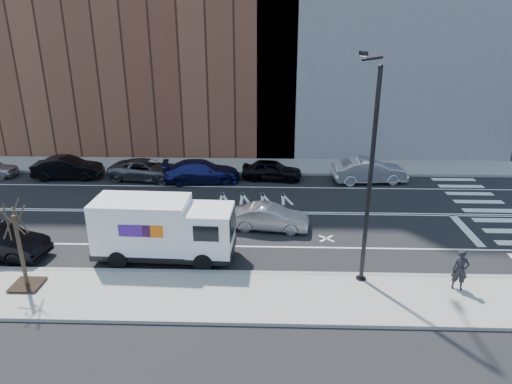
# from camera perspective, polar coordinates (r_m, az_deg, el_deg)

# --- Properties ---
(ground) EXTENTS (120.00, 120.00, 0.00)m
(ground) POSITION_cam_1_polar(r_m,az_deg,el_deg) (26.82, -4.86, -2.50)
(ground) COLOR black
(ground) RESTS_ON ground
(sidewalk_near) EXTENTS (44.00, 3.60, 0.15)m
(sidewalk_near) POSITION_cam_1_polar(r_m,az_deg,el_deg) (19.08, -7.85, -12.73)
(sidewalk_near) COLOR gray
(sidewalk_near) RESTS_ON ground
(sidewalk_far) EXTENTS (44.00, 3.60, 0.15)m
(sidewalk_far) POSITION_cam_1_polar(r_m,az_deg,el_deg) (35.01, -3.27, 3.28)
(sidewalk_far) COLOR gray
(sidewalk_far) RESTS_ON ground
(curb_near) EXTENTS (44.00, 0.25, 0.17)m
(curb_near) POSITION_cam_1_polar(r_m,az_deg,el_deg) (20.58, -7.04, -9.96)
(curb_near) COLOR gray
(curb_near) RESTS_ON ground
(curb_far) EXTENTS (44.00, 0.25, 0.17)m
(curb_far) POSITION_cam_1_polar(r_m,az_deg,el_deg) (33.30, -3.53, 2.37)
(curb_far) COLOR gray
(curb_far) RESTS_ON ground
(crosswalk) EXTENTS (3.00, 14.00, 0.01)m
(crosswalk) POSITION_cam_1_polar(r_m,az_deg,el_deg) (29.63, 27.62, -2.60)
(crosswalk) COLOR white
(crosswalk) RESTS_ON ground
(road_markings) EXTENTS (40.00, 8.60, 0.01)m
(road_markings) POSITION_cam_1_polar(r_m,az_deg,el_deg) (26.82, -4.86, -2.49)
(road_markings) COLOR white
(road_markings) RESTS_ON ground
(bldg_brick) EXTENTS (26.00, 10.00, 22.00)m
(bldg_brick) POSITION_cam_1_polar(r_m,az_deg,el_deg) (41.57, -14.57, 20.73)
(bldg_brick) COLOR brown
(bldg_brick) RESTS_ON ground
(streetlight) EXTENTS (0.44, 4.02, 9.34)m
(streetlight) POSITION_cam_1_polar(r_m,az_deg,el_deg) (18.81, 13.90, 3.24)
(streetlight) COLOR black
(streetlight) RESTS_ON ground
(street_tree) EXTENTS (1.20, 1.20, 3.75)m
(street_tree) POSITION_cam_1_polar(r_m,az_deg,el_deg) (21.01, -27.21, -7.38)
(street_tree) COLOR black
(street_tree) RESTS_ON ground
(fedex_van) EXTENTS (6.52, 2.49, 2.94)m
(fedex_van) POSITION_cam_1_polar(r_m,az_deg,el_deg) (21.47, -11.59, -4.49)
(fedex_van) COLOR black
(fedex_van) RESTS_ON ground
(far_parked_b) EXTENTS (4.80, 1.90, 1.55)m
(far_parked_b) POSITION_cam_1_polar(r_m,az_deg,el_deg) (34.79, -22.47, 2.81)
(far_parked_b) COLOR black
(far_parked_b) RESTS_ON ground
(far_parked_c) EXTENTS (5.35, 2.98, 1.42)m
(far_parked_c) POSITION_cam_1_polar(r_m,az_deg,el_deg) (32.90, -13.53, 2.73)
(far_parked_c) COLOR #54555C
(far_parked_c) RESTS_ON ground
(far_parked_d) EXTENTS (5.49, 2.81, 1.53)m
(far_parked_d) POSITION_cam_1_polar(r_m,az_deg,el_deg) (31.70, -6.81, 2.60)
(far_parked_d) COLOR navy
(far_parked_d) RESTS_ON ground
(far_parked_e) EXTENTS (4.31, 2.09, 1.42)m
(far_parked_e) POSITION_cam_1_polar(r_m,az_deg,el_deg) (31.92, 2.00, 2.76)
(far_parked_e) COLOR black
(far_parked_e) RESTS_ON ground
(far_parked_f) EXTENTS (5.19, 2.27, 1.66)m
(far_parked_f) POSITION_cam_1_polar(r_m,az_deg,el_deg) (32.31, 13.98, 2.59)
(far_parked_f) COLOR silver
(far_parked_f) RESTS_ON ground
(driving_sedan) EXTENTS (4.23, 1.90, 1.35)m
(driving_sedan) POSITION_cam_1_polar(r_m,az_deg,el_deg) (24.32, 1.77, -3.22)
(driving_sedan) COLOR #A5A5A9
(driving_sedan) RESTS_ON ground
(pedestrian) EXTENTS (0.72, 0.55, 1.75)m
(pedestrian) POSITION_cam_1_polar(r_m,az_deg,el_deg) (20.52, 24.16, -8.88)
(pedestrian) COLOR black
(pedestrian) RESTS_ON sidewalk_near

